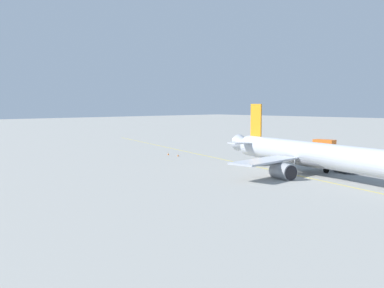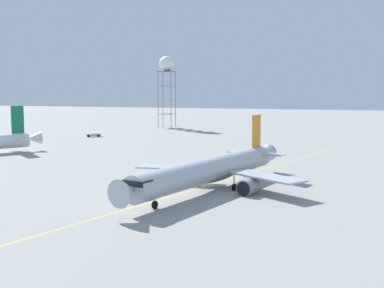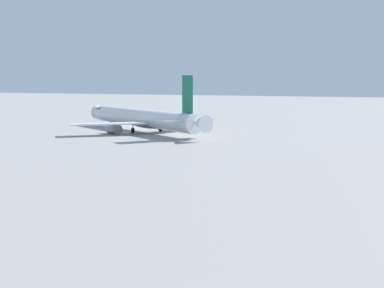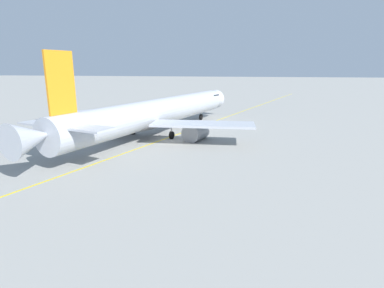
{
  "view_description": "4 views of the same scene",
  "coord_description": "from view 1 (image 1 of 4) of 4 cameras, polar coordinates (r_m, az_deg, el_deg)",
  "views": [
    {
      "loc": [
        61.02,
        42.29,
        11.34
      ],
      "look_at": [
        6.17,
        -15.76,
        4.4
      ],
      "focal_mm": 43.44,
      "sensor_mm": 36.0,
      "label": 1
    },
    {
      "loc": [
        -23.61,
        80.28,
        16.4
      ],
      "look_at": [
        6.17,
        -15.76,
        5.06
      ],
      "focal_mm": 47.3,
      "sensor_mm": 36.0,
      "label": 2
    },
    {
      "loc": [
        -35.41,
        -67.14,
        11.15
      ],
      "look_at": [
        18.72,
        -44.99,
        4.07
      ],
      "focal_mm": 51.0,
      "sensor_mm": 36.0,
      "label": 3
    },
    {
      "loc": [
        11.02,
        -39.55,
        9.74
      ],
      "look_at": [
        6.17,
        -15.76,
        3.69
      ],
      "focal_mm": 28.8,
      "sensor_mm": 36.0,
      "label": 4
    }
  ],
  "objects": [
    {
      "name": "ground_plane",
      "position": [
        75.1,
        11.79,
        -3.82
      ],
      "size": [
        600.0,
        600.0,
        0.0
      ],
      "primitive_type": "plane",
      "color": "gray"
    },
    {
      "name": "airliner_main",
      "position": [
        75.45,
        15.12,
        -1.47
      ],
      "size": [
        29.65,
        43.94,
        11.45
      ],
      "rotation": [
        0.0,
        0.0,
        1.3
      ],
      "color": "#B2B7C1",
      "rests_on": "ground_plane"
    },
    {
      "name": "catering_truck_truck",
      "position": [
        111.49,
        15.64,
        -0.2
      ],
      "size": [
        3.34,
        7.22,
        3.1
      ],
      "rotation": [
        0.0,
        0.0,
        4.81
      ],
      "color": "#232326",
      "rests_on": "ground_plane"
    },
    {
      "name": "taxiway_centreline",
      "position": [
        77.59,
        11.57,
        -3.54
      ],
      "size": [
        53.18,
        169.98,
        0.01
      ],
      "rotation": [
        0.0,
        0.0,
        1.27
      ],
      "color": "yellow",
      "rests_on": "ground_plane"
    },
    {
      "name": "safety_cone_near",
      "position": [
        100.36,
        -1.72,
        -1.36
      ],
      "size": [
        0.36,
        0.36,
        0.55
      ],
      "color": "orange",
      "rests_on": "ground_plane"
    },
    {
      "name": "safety_cone_mid",
      "position": [
        103.16,
        -2.93,
        -1.2
      ],
      "size": [
        0.36,
        0.36,
        0.55
      ],
      "color": "orange",
      "rests_on": "ground_plane"
    }
  ]
}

